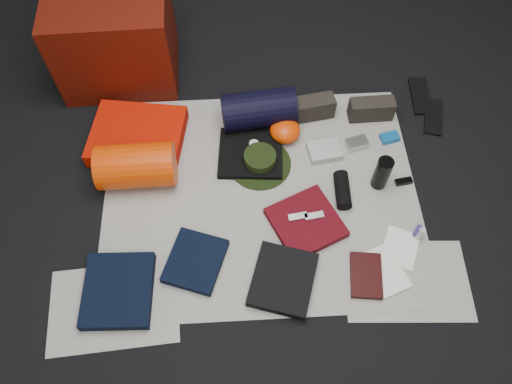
{
  "coord_description": "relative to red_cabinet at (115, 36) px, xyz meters",
  "views": [
    {
      "loc": [
        -0.1,
        -1.3,
        2.21
      ],
      "look_at": [
        -0.03,
        -0.04,
        0.1
      ],
      "focal_mm": 35.0,
      "sensor_mm": 36.0,
      "label": 1
    }
  ],
  "objects": [
    {
      "name": "floor",
      "position": [
        0.77,
        -0.91,
        -0.28
      ],
      "size": [
        4.5,
        4.5,
        0.02
      ],
      "primitive_type": "cube",
      "color": "black",
      "rests_on": "ground"
    },
    {
      "name": "newspaper_mat",
      "position": [
        0.77,
        -0.91,
        -0.26
      ],
      "size": [
        1.6,
        1.3,
        0.01
      ],
      "primitive_type": "cube",
      "color": "#B9B6AB",
      "rests_on": "floor"
    },
    {
      "name": "newspaper_sheet_front_left",
      "position": [
        0.07,
        -1.46,
        -0.26
      ],
      "size": [
        0.61,
        0.44,
        0.0
      ],
      "primitive_type": "cube",
      "rotation": [
        0.0,
        0.0,
        0.07
      ],
      "color": "#B9B6AB",
      "rests_on": "floor"
    },
    {
      "name": "newspaper_sheet_front_right",
      "position": [
        1.42,
        -1.41,
        -0.26
      ],
      "size": [
        0.6,
        0.43,
        0.0
      ],
      "primitive_type": "cube",
      "rotation": [
        0.0,
        0.0,
        -0.05
      ],
      "color": "#B9B6AB",
      "rests_on": "floor"
    },
    {
      "name": "red_cabinet",
      "position": [
        0.0,
        0.0,
        0.0
      ],
      "size": [
        0.65,
        0.55,
        0.53
      ],
      "primitive_type": "cube",
      "rotation": [
        0.0,
        0.0,
        0.03
      ],
      "color": "#4D0E05",
      "rests_on": "floor"
    },
    {
      "name": "sleeping_pad",
      "position": [
        0.12,
        -0.54,
        -0.22
      ],
      "size": [
        0.54,
        0.47,
        0.09
      ],
      "primitive_type": "cube",
      "rotation": [
        0.0,
        0.0,
        -0.15
      ],
      "color": "red",
      "rests_on": "newspaper_mat"
    },
    {
      "name": "stuff_sack",
      "position": [
        0.14,
        -0.78,
        -0.15
      ],
      "size": [
        0.39,
        0.23,
        0.23
      ],
      "primitive_type": "cylinder",
      "rotation": [
        0.0,
        1.57,
        0.02
      ],
      "color": "red",
      "rests_on": "newspaper_mat"
    },
    {
      "name": "sack_strap_left",
      "position": [
        0.04,
        -0.78,
        -0.15
      ],
      "size": [
        0.02,
        0.22,
        0.22
      ],
      "primitive_type": "cylinder",
      "rotation": [
        0.0,
        1.57,
        0.0
      ],
      "color": "black",
      "rests_on": "newspaper_mat"
    },
    {
      "name": "sack_strap_right",
      "position": [
        0.24,
        -0.78,
        -0.15
      ],
      "size": [
        0.02,
        0.22,
        0.22
      ],
      "primitive_type": "cylinder",
      "rotation": [
        0.0,
        1.57,
        0.0
      ],
      "color": "black",
      "rests_on": "newspaper_mat"
    },
    {
      "name": "navy_duffel",
      "position": [
        0.78,
        -0.44,
        -0.16
      ],
      "size": [
        0.42,
        0.25,
        0.21
      ],
      "primitive_type": "cylinder",
      "rotation": [
        0.0,
        1.57,
        0.11
      ],
      "color": "black",
      "rests_on": "newspaper_mat"
    },
    {
      "name": "boonie_brim",
      "position": [
        0.77,
        -0.73,
        -0.25
      ],
      "size": [
        0.44,
        0.44,
        0.01
      ],
      "primitive_type": "cylinder",
      "rotation": [
        0.0,
        0.0,
        -0.4
      ],
      "color": "black",
      "rests_on": "newspaper_mat"
    },
    {
      "name": "boonie_crown",
      "position": [
        0.77,
        -0.73,
        -0.21
      ],
      "size": [
        0.17,
        0.17,
        0.08
      ],
      "primitive_type": "cylinder",
      "color": "black",
      "rests_on": "boonie_brim"
    },
    {
      "name": "hiking_boot_left",
      "position": [
        1.07,
        -0.41,
        -0.19
      ],
      "size": [
        0.27,
        0.14,
        0.13
      ],
      "primitive_type": "cube",
      "rotation": [
        0.0,
        0.0,
        0.16
      ],
      "color": "black",
      "rests_on": "newspaper_mat"
    },
    {
      "name": "hiking_boot_right",
      "position": [
        1.41,
        -0.44,
        -0.2
      ],
      "size": [
        0.25,
        0.1,
        0.12
      ],
      "primitive_type": "cube",
      "rotation": [
        0.0,
        0.0,
        0.03
      ],
      "color": "black",
      "rests_on": "newspaper_mat"
    },
    {
      "name": "flip_flop_left",
      "position": [
        1.77,
        -0.46,
        -0.26
      ],
      "size": [
        0.16,
        0.27,
        0.01
      ],
      "primitive_type": "cube",
      "rotation": [
        0.0,
        0.0,
        -0.26
      ],
      "color": "black",
      "rests_on": "floor"
    },
    {
      "name": "flip_flop_right",
      "position": [
        1.73,
        -0.3,
        -0.26
      ],
      "size": [
        0.12,
        0.28,
        0.02
      ],
      "primitive_type": "cube",
      "rotation": [
        0.0,
        0.0,
        -0.07
      ],
      "color": "black",
      "rests_on": "floor"
    },
    {
      "name": "trousers_navy_a",
      "position": [
        0.09,
        -1.4,
        -0.23
      ],
      "size": [
        0.32,
        0.36,
        0.05
      ],
      "primitive_type": "cube",
      "rotation": [
        0.0,
        0.0,
        -0.03
      ],
      "color": "black",
      "rests_on": "newspaper_mat"
    },
    {
      "name": "trousers_navy_b",
      "position": [
        0.44,
        -1.28,
        -0.24
      ],
      "size": [
        0.33,
        0.35,
        0.04
      ],
      "primitive_type": "cube",
      "rotation": [
        0.0,
        0.0,
        -0.34
      ],
      "color": "black",
      "rests_on": "newspaper_mat"
    },
    {
      "name": "trousers_charcoal",
      "position": [
        0.84,
        -1.39,
        -0.23
      ],
      "size": [
        0.36,
        0.38,
        0.05
      ],
      "primitive_type": "cube",
      "rotation": [
        0.0,
        0.0,
        -0.31
      ],
      "color": "black",
      "rests_on": "newspaper_mat"
    },
    {
      "name": "black_tshirt",
      "position": [
        0.72,
        -0.67,
        -0.24
      ],
      "size": [
        0.36,
        0.34,
        0.03
      ],
      "primitive_type": "cube",
      "rotation": [
        0.0,
        0.0,
        -0.08
      ],
      "color": "black",
      "rests_on": "newspaper_mat"
    },
    {
      "name": "red_shirt",
      "position": [
        0.98,
        -1.1,
        -0.24
      ],
      "size": [
        0.41,
        0.41,
        0.04
      ],
      "primitive_type": "cube",
      "rotation": [
        0.0,
        0.0,
        0.42
      ],
      "color": "#4E0810",
      "rests_on": "newspaper_mat"
    },
    {
      "name": "orange_stuff_sack",
      "position": [
        0.92,
        -0.55,
        -0.2
      ],
      "size": [
        0.2,
        0.2,
        0.11
      ],
      "primitive_type": "ellipsoid",
      "rotation": [
        0.0,
        0.0,
        -0.25
      ],
      "color": "red",
      "rests_on": "newspaper_mat"
    },
    {
      "name": "first_aid_pouch",
      "position": [
        1.12,
        -0.68,
        -0.24
      ],
      "size": [
        0.19,
        0.15,
        0.04
      ],
      "primitive_type": "cube",
      "rotation": [
        0.0,
        0.0,
        0.15
      ],
      "color": "#9DA49C",
      "rests_on": "newspaper_mat"
    },
    {
      "name": "water_bottle",
      "position": [
        1.38,
        -0.88,
        -0.16
      ],
      "size": [
        0.11,
        0.11,
        0.2
      ],
      "primitive_type": "cylinder",
      "rotation": [
        0.0,
        0.0,
        -0.42
      ],
      "color": "black",
      "rests_on": "newspaper_mat"
    },
    {
      "name": "speaker",
      "position": [
        1.18,
        -0.93,
        -0.22
      ],
      "size": [
        0.08,
        0.2,
        0.08
      ],
      "primitive_type": "cylinder",
      "rotation": [
        1.57,
        0.0,
        -0.04
      ],
      "color": "black",
      "rests_on": "newspaper_mat"
    },
    {
      "name": "compact_camera",
      "position": [
        1.3,
        -0.64,
        -0.24
      ],
      "size": [
        0.13,
        0.09,
        0.04
      ],
      "primitive_type": "cube",
      "rotation": [
        0.0,
        0.0,
        0.24
      ],
      "color": "#B2B1B6",
      "rests_on": "newspaper_mat"
    },
    {
      "name": "cyan_case",
      "position": [
        1.49,
        -0.6,
        -0.24
      ],
      "size": [
        0.11,
        0.08,
        0.03
      ],
      "primitive_type": "cube",
      "rotation": [
        0.0,
        0.0,
        0.21
      ],
      "color": "#0E508E",
      "rests_on": "newspaper_mat"
    },
    {
      "name": "toiletry_purple",
      "position": [
        1.5,
        -1.19,
        -0.21
      ],
      "size": [
        0.04,
        0.04,
        0.09
      ],
      "primitive_type": "cylinder",
      "rotation": [
        0.0,
        0.0,
        -0.21
      ],
      "color": "navy",
      "rests_on": "newspaper_mat"
    },
    {
      "name": "toiletry_clear",
      "position": [
        1.52,
        -1.2,
        -0.21
      ],
      "size": [
        0.04,
        0.04,
        0.09
      ],
      "primitive_type": "cylinder",
      "rotation": [
        0.0,
        0.0,
        0.24
      ],
      "color": "#A5AAA6",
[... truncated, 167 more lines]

